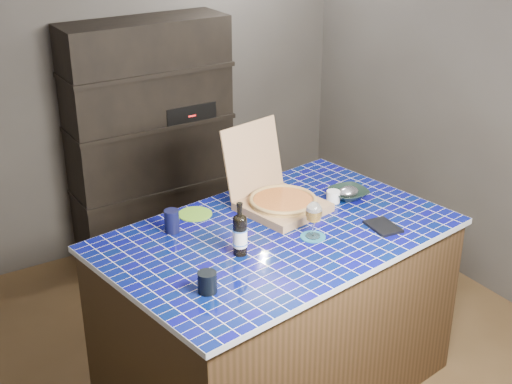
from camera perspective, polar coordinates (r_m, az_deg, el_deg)
room at (r=4.00m, az=0.36°, el=2.33°), size 3.50×3.50×3.50m
shelving_unit at (r=5.39m, az=-8.39°, el=4.12°), size 1.20×0.41×1.80m
kitchen_island at (r=4.03m, az=1.67°, el=-9.52°), size 1.99×1.42×1.01m
pizza_box at (r=4.00m, az=1.89°, el=-0.54°), size 0.50×0.57×0.45m
mead_bottle at (r=3.51m, az=-1.29°, el=-3.39°), size 0.08×0.08×0.28m
teal_trivet at (r=3.73m, az=4.58°, el=-3.59°), size 0.13×0.13×0.01m
wine_glass at (r=3.67m, az=4.65°, el=-1.70°), size 0.09×0.09×0.20m
tumbler at (r=3.25m, az=-3.92°, el=-7.21°), size 0.09×0.09×0.10m
dvd_case at (r=3.87m, az=10.13°, el=-2.74°), size 0.16×0.20×0.02m
bowl at (r=4.18m, az=7.41°, el=-0.13°), size 0.23×0.23×0.05m
foil_contents at (r=4.17m, az=7.42°, el=0.04°), size 0.13×0.10×0.06m
white_jar at (r=4.11m, az=6.20°, el=-0.36°), size 0.08×0.08×0.07m
navy_cup at (r=3.77m, az=-6.75°, el=-2.32°), size 0.08×0.08×0.12m
green_trivet at (r=3.97m, az=-4.90°, el=-1.77°), size 0.19×0.19×0.01m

